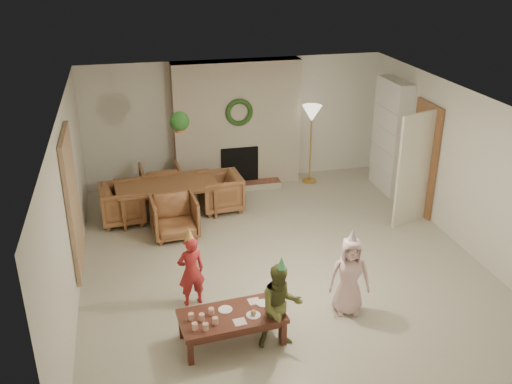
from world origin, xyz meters
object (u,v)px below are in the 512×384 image
object	(u,v)px
dining_chair_left	(123,204)
child_red	(191,271)
dining_chair_right	(220,192)
child_pink	(349,276)
coffee_table_top	(232,316)
dining_table	(167,200)
child_plaid	(281,306)
dining_chair_near	(175,217)
dining_chair_far	(161,182)

from	to	relation	value
dining_chair_left	child_red	xyz separation A→B (m)	(0.85, -2.76, 0.17)
dining_chair_right	child_pink	bearing A→B (deg)	13.43
dining_chair_right	coffee_table_top	distance (m)	3.83
dining_table	child_red	xyz separation A→B (m)	(0.07, -2.82, 0.20)
child_plaid	child_pink	size ratio (longest dim) A/B	1.01
dining_chair_near	dining_chair_far	distance (m)	1.56
dining_chair_far	dining_chair_left	bearing A→B (deg)	45.00
child_plaid	child_red	bearing A→B (deg)	129.68
dining_table	child_plaid	world-z (taller)	child_plaid
dining_chair_left	child_plaid	xyz separation A→B (m)	(1.79, -3.88, 0.21)
dining_table	dining_chair_left	world-z (taller)	dining_chair_left
child_pink	child_red	bearing A→B (deg)	175.22
coffee_table_top	child_pink	distance (m)	1.65
dining_table	dining_chair_far	size ratio (longest dim) A/B	2.34
dining_chair_right	dining_chair_far	bearing A→B (deg)	-128.66
dining_chair_far	coffee_table_top	xyz separation A→B (m)	(0.50, -4.51, 0.02)
dining_chair_near	child_plaid	bearing A→B (deg)	-76.92
dining_table	child_red	bearing A→B (deg)	-92.28
coffee_table_top	child_pink	world-z (taller)	child_pink
dining_chair_right	child_plaid	world-z (taller)	child_plaid
dining_chair_far	dining_chair_left	xyz separation A→B (m)	(-0.73, -0.83, 0.00)
child_red	child_pink	xyz separation A→B (m)	(2.00, -0.66, 0.04)
dining_chair_near	coffee_table_top	xyz separation A→B (m)	(0.40, -2.95, 0.02)
dining_table	dining_chair_left	size ratio (longest dim) A/B	2.34
coffee_table_top	child_red	size ratio (longest dim) A/B	1.24
coffee_table_top	child_plaid	xyz separation A→B (m)	(0.56, -0.20, 0.19)
dining_table	child_pink	distance (m)	4.05
child_red	child_plaid	distance (m)	1.45
dining_chair_near	coffee_table_top	bearing A→B (deg)	-86.14
child_plaid	child_pink	xyz separation A→B (m)	(1.06, 0.46, -0.01)
dining_chair_near	dining_chair_left	xyz separation A→B (m)	(-0.83, 0.73, 0.00)
dining_chair_right	child_red	xyz separation A→B (m)	(-0.90, -2.88, 0.17)
dining_chair_near	dining_chair_left	world-z (taller)	same
dining_table	dining_chair_far	bearing A→B (deg)	90.00
dining_chair_far	dining_chair_right	xyz separation A→B (m)	(1.03, -0.71, 0.00)
child_red	child_plaid	world-z (taller)	child_plaid
coffee_table_top	child_red	world-z (taller)	child_red
dining_chair_left	coffee_table_top	xyz separation A→B (m)	(1.23, -3.68, 0.02)
dining_chair_right	child_red	size ratio (longest dim) A/B	0.74
dining_chair_far	child_pink	size ratio (longest dim) A/B	0.69
dining_chair_far	coffee_table_top	size ratio (longest dim) A/B	0.59
dining_table	dining_chair_far	xyz separation A→B (m)	(-0.05, 0.78, 0.03)
dining_table	dining_chair_left	distance (m)	0.78
dining_table	dining_chair_right	size ratio (longest dim) A/B	2.34
dining_chair_left	child_pink	xyz separation A→B (m)	(2.85, -3.42, 0.20)
dining_chair_right	child_plaid	xyz separation A→B (m)	(0.03, -4.00, 0.21)
dining_chair_near	dining_chair_right	size ratio (longest dim) A/B	1.00
child_pink	child_plaid	bearing A→B (deg)	-143.29
dining_chair_left	child_plaid	world-z (taller)	child_plaid
coffee_table_top	child_red	distance (m)	1.00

